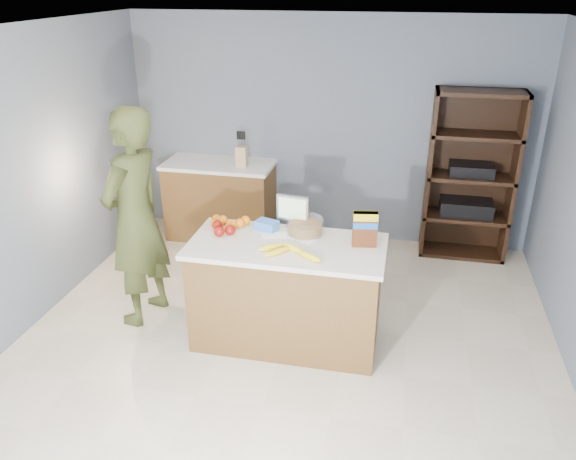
% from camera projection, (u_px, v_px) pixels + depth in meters
% --- Properties ---
extents(floor, '(4.50, 5.00, 0.02)m').
position_uv_depth(floor, '(279.00, 360.00, 4.54)').
color(floor, beige).
rests_on(floor, ground).
extents(walls, '(4.52, 5.02, 2.51)m').
position_uv_depth(walls, '(277.00, 164.00, 3.85)').
color(walls, slate).
rests_on(walls, ground).
extents(counter_peninsula, '(1.56, 0.76, 0.90)m').
position_uv_depth(counter_peninsula, '(287.00, 297.00, 4.63)').
color(counter_peninsula, brown).
rests_on(counter_peninsula, ground).
extents(back_cabinet, '(1.24, 0.62, 0.90)m').
position_uv_depth(back_cabinet, '(221.00, 200.00, 6.54)').
color(back_cabinet, brown).
rests_on(back_cabinet, ground).
extents(shelving_unit, '(0.90, 0.40, 1.80)m').
position_uv_depth(shelving_unit, '(469.00, 178.00, 5.97)').
color(shelving_unit, black).
rests_on(shelving_unit, ground).
extents(person, '(0.58, 0.77, 1.91)m').
position_uv_depth(person, '(135.00, 219.00, 4.75)').
color(person, '#39411D').
rests_on(person, ground).
extents(knife_block, '(0.12, 0.10, 0.31)m').
position_uv_depth(knife_block, '(242.00, 155.00, 6.21)').
color(knife_block, tan).
rests_on(knife_block, back_cabinet).
extents(envelopes, '(0.47, 0.21, 0.00)m').
position_uv_depth(envelopes, '(288.00, 237.00, 4.55)').
color(envelopes, white).
rests_on(envelopes, counter_peninsula).
extents(bananas, '(0.53, 0.26, 0.05)m').
position_uv_depth(bananas, '(288.00, 251.00, 4.27)').
color(bananas, yellow).
rests_on(bananas, counter_peninsula).
extents(apples, '(0.22, 0.21, 0.09)m').
position_uv_depth(apples, '(222.00, 229.00, 4.59)').
color(apples, maroon).
rests_on(apples, counter_peninsula).
extents(oranges, '(0.33, 0.21, 0.08)m').
position_uv_depth(oranges, '(227.00, 222.00, 4.72)').
color(oranges, orange).
rests_on(oranges, counter_peninsula).
extents(blue_carton, '(0.21, 0.17, 0.08)m').
position_uv_depth(blue_carton, '(267.00, 225.00, 4.66)').
color(blue_carton, blue).
rests_on(blue_carton, counter_peninsula).
extents(salad_bowl, '(0.30, 0.30, 0.13)m').
position_uv_depth(salad_bowl, '(305.00, 227.00, 4.59)').
color(salad_bowl, '#267219').
rests_on(salad_bowl, counter_peninsula).
extents(tv, '(0.28, 0.12, 0.28)m').
position_uv_depth(tv, '(293.00, 210.00, 4.67)').
color(tv, silver).
rests_on(tv, counter_peninsula).
extents(cereal_box, '(0.20, 0.10, 0.28)m').
position_uv_depth(cereal_box, '(365.00, 227.00, 4.33)').
color(cereal_box, '#592B14').
rests_on(cereal_box, counter_peninsula).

